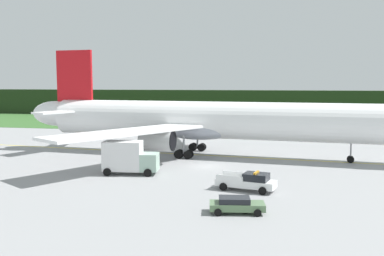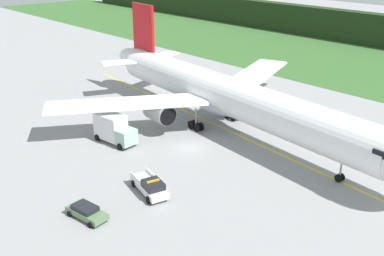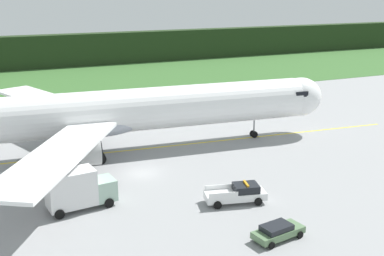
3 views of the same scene
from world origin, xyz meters
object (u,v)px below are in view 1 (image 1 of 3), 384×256
at_px(airliner, 209,121).
at_px(catering_truck, 128,157).
at_px(staff_car, 236,204).
at_px(ops_pickup_truck, 248,181).

relative_size(airliner, catering_truck, 9.05).
bearing_deg(catering_truck, staff_car, -41.65).
height_order(ops_pickup_truck, catering_truck, catering_truck).
bearing_deg(staff_car, catering_truck, 138.35).
bearing_deg(ops_pickup_truck, catering_truck, 161.45).
height_order(catering_truck, staff_car, catering_truck).
xyz_separation_m(ops_pickup_truck, staff_car, (-0.38, -7.45, -0.20)).
relative_size(ops_pickup_truck, staff_car, 1.30).
xyz_separation_m(ops_pickup_truck, catering_truck, (-14.08, 4.72, 1.06)).
height_order(airliner, staff_car, airliner).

